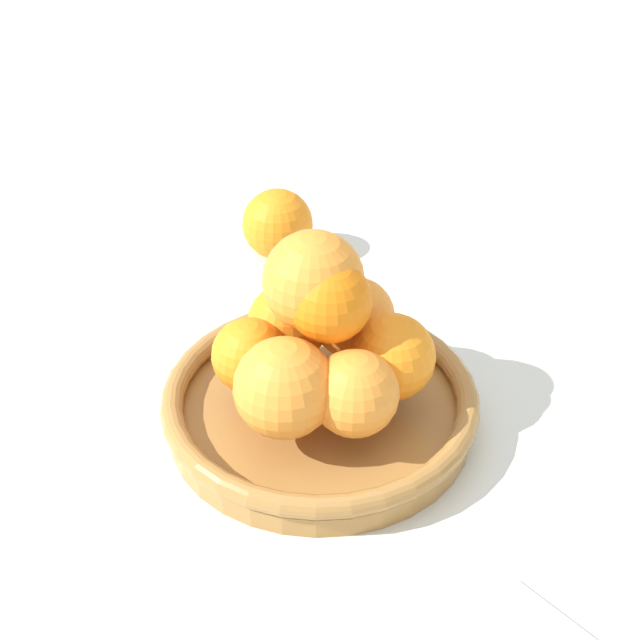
% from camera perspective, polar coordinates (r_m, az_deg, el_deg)
% --- Properties ---
extents(ground_plane, '(4.00, 4.00, 0.00)m').
position_cam_1_polar(ground_plane, '(0.79, -0.00, -6.49)').
color(ground_plane, silver).
extents(fruit_bowl, '(0.28, 0.28, 0.04)m').
position_cam_1_polar(fruit_bowl, '(0.78, -0.00, -5.42)').
color(fruit_bowl, '#A57238').
rests_on(fruit_bowl, ground_plane).
extents(orange_pile, '(0.19, 0.17, 0.14)m').
position_cam_1_polar(orange_pile, '(0.73, 0.07, -1.16)').
color(orange_pile, orange).
rests_on(orange_pile, fruit_bowl).
extents(stray_orange, '(0.08, 0.08, 0.08)m').
position_cam_1_polar(stray_orange, '(1.00, -2.73, 6.15)').
color(stray_orange, orange).
rests_on(stray_orange, ground_plane).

